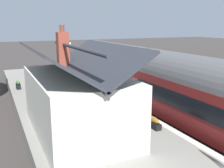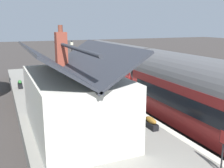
% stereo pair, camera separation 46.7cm
% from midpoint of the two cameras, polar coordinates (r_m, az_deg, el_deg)
% --- Properties ---
extents(ground_plane, '(160.00, 160.00, 0.00)m').
position_cam_midpoint_polar(ground_plane, '(18.06, 6.27, -6.08)').
color(ground_plane, '#383330').
extents(platform, '(32.00, 6.69, 0.91)m').
position_cam_midpoint_polar(platform, '(16.29, -7.20, -6.56)').
color(platform, gray).
rests_on(platform, ground).
extents(platform_edge_coping, '(32.00, 0.36, 0.02)m').
position_cam_midpoint_polar(platform_edge_coping, '(17.24, 2.92, -3.73)').
color(platform_edge_coping, beige).
rests_on(platform_edge_coping, platform).
extents(rail_near, '(52.00, 0.08, 0.14)m').
position_cam_midpoint_polar(rail_near, '(18.85, 10.57, -5.17)').
color(rail_near, gray).
rests_on(rail_near, ground).
extents(rail_far, '(52.00, 0.08, 0.14)m').
position_cam_midpoint_polar(rail_far, '(18.12, 6.77, -5.79)').
color(rail_far, gray).
rests_on(rail_far, ground).
extents(train, '(28.49, 2.73, 4.32)m').
position_cam_midpoint_polar(train, '(14.86, 16.97, -1.87)').
color(train, black).
rests_on(train, ground).
extents(station_building, '(7.22, 4.02, 4.94)m').
position_cam_midpoint_polar(station_building, '(12.20, -7.35, -3.65)').
color(station_building, silver).
rests_on(station_building, platform).
extents(bench_mid_platform, '(1.40, 0.45, 0.88)m').
position_cam_midpoint_polar(bench_mid_platform, '(23.07, -10.73, 1.58)').
color(bench_mid_platform, '#26727F').
rests_on(bench_mid_platform, platform).
extents(bench_platform_end, '(1.40, 0.44, 0.88)m').
position_cam_midpoint_polar(bench_platform_end, '(20.44, -8.86, 0.17)').
color(bench_platform_end, '#26727F').
rests_on(bench_platform_end, platform).
extents(planter_corner_building, '(0.95, 0.32, 0.56)m').
position_cam_midpoint_polar(planter_corner_building, '(12.98, 9.58, -8.47)').
color(planter_corner_building, black).
rests_on(planter_corner_building, platform).
extents(planter_edge_far, '(0.77, 0.32, 0.64)m').
position_cam_midpoint_polar(planter_edge_far, '(21.76, -19.04, -0.06)').
color(planter_edge_far, black).
rests_on(planter_edge_far, platform).
extents(planter_bench_left, '(0.48, 0.48, 0.80)m').
position_cam_midpoint_polar(planter_bench_left, '(19.36, -4.76, -0.54)').
color(planter_bench_left, teal).
rests_on(planter_bench_left, platform).
extents(planter_edge_near, '(1.09, 0.32, 0.61)m').
position_cam_midpoint_polar(planter_edge_near, '(21.96, -10.01, 0.54)').
color(planter_edge_near, gray).
rests_on(planter_edge_near, platform).
extents(planter_by_door, '(0.49, 0.49, 0.77)m').
position_cam_midpoint_polar(planter_by_door, '(21.75, -12.61, 0.54)').
color(planter_by_door, '#9E5138').
rests_on(planter_by_door, platform).
extents(lamp_post_platform, '(0.32, 0.50, 3.47)m').
position_cam_midpoint_polar(lamp_post_platform, '(25.30, -8.31, 7.18)').
color(lamp_post_platform, black).
rests_on(lamp_post_platform, platform).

